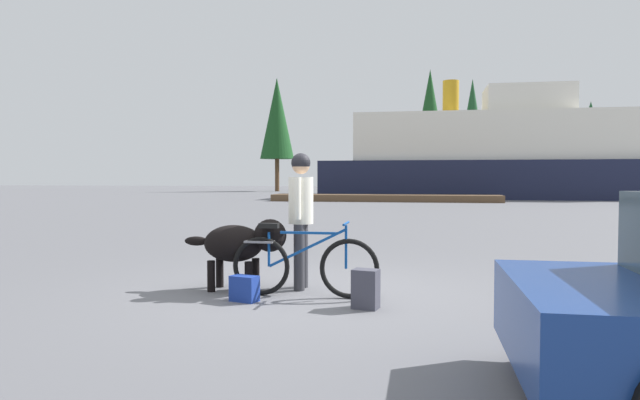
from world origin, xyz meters
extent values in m
plane|color=slate|center=(0.00, 0.00, 0.00)|extent=(160.00, 160.00, 0.00)
torus|color=black|center=(0.50, -0.23, 0.36)|extent=(0.72, 0.06, 0.72)
torus|color=black|center=(-0.59, -0.23, 0.36)|extent=(0.72, 0.06, 0.72)
cube|color=navy|center=(0.01, -0.23, 0.78)|extent=(0.70, 0.03, 0.03)
cube|color=navy|center=(-0.01, -0.23, 0.60)|extent=(0.95, 0.03, 0.49)
cylinder|color=navy|center=(-0.49, -0.23, 0.57)|extent=(0.03, 0.03, 0.42)
cylinder|color=navy|center=(0.46, -0.23, 0.62)|extent=(0.03, 0.03, 0.52)
cube|color=black|center=(-0.49, -0.23, 0.86)|extent=(0.24, 0.10, 0.06)
cylinder|color=navy|center=(0.46, -0.23, 0.90)|extent=(0.03, 0.44, 0.03)
cube|color=slate|center=(-0.61, -0.23, 0.66)|extent=(0.36, 0.14, 0.02)
cylinder|color=#333338|center=(-0.19, 0.36, 0.43)|extent=(0.14, 0.14, 0.85)
cylinder|color=#333338|center=(-0.19, 0.14, 0.43)|extent=(0.14, 0.14, 0.85)
cylinder|color=silver|center=(-0.19, 0.25, 1.15)|extent=(0.32, 0.32, 0.60)
cylinder|color=silver|center=(-0.19, 0.47, 1.19)|extent=(0.09, 0.09, 0.53)
cylinder|color=silver|center=(-0.19, 0.03, 1.19)|extent=(0.09, 0.09, 0.53)
sphere|color=tan|center=(-0.19, 0.25, 1.61)|extent=(0.23, 0.23, 0.23)
sphere|color=black|center=(-0.19, 0.25, 1.64)|extent=(0.25, 0.25, 0.25)
ellipsoid|color=black|center=(-1.02, 0.02, 0.60)|extent=(0.77, 0.56, 0.47)
sphere|color=black|center=(-0.54, 0.02, 0.71)|extent=(0.42, 0.42, 0.42)
ellipsoid|color=black|center=(-1.53, 0.02, 0.62)|extent=(0.32, 0.12, 0.12)
cylinder|color=black|center=(-0.78, 0.17, 0.20)|extent=(0.10, 0.10, 0.39)
cylinder|color=black|center=(-0.78, -0.13, 0.20)|extent=(0.10, 0.10, 0.39)
cylinder|color=black|center=(-1.27, 0.17, 0.20)|extent=(0.10, 0.10, 0.39)
cylinder|color=black|center=(-1.27, -0.13, 0.20)|extent=(0.10, 0.10, 0.39)
cube|color=#3F3F4C|center=(0.75, -0.70, 0.22)|extent=(0.32, 0.26, 0.44)
cube|color=navy|center=(-0.68, -0.59, 0.15)|extent=(0.36, 0.26, 0.30)
cylinder|color=black|center=(2.66, -2.23, 0.32)|extent=(0.64, 0.22, 0.64)
cube|color=brown|center=(-0.89, 27.04, 0.20)|extent=(13.48, 2.39, 0.40)
cube|color=#191E38|center=(5.95, 33.66, 1.27)|extent=(23.01, 7.37, 2.53)
cube|color=silver|center=(5.95, 33.66, 4.13)|extent=(18.41, 6.19, 3.20)
cube|color=silver|center=(8.26, 33.66, 6.63)|extent=(5.52, 4.42, 1.80)
cylinder|color=#BF8C19|center=(3.19, 33.66, 6.93)|extent=(1.10, 1.10, 2.40)
cylinder|color=#4C331E|center=(-13.27, 48.94, 1.65)|extent=(0.44, 0.44, 3.31)
cone|color=#19471E|center=(-13.27, 48.94, 7.40)|extent=(3.44, 3.44, 8.18)
cylinder|color=#4C331E|center=(1.94, 49.04, 1.07)|extent=(0.35, 0.35, 2.14)
cone|color=#19471E|center=(1.94, 49.04, 6.98)|extent=(3.47, 3.47, 9.70)
cylinder|color=#4C331E|center=(16.55, 49.35, 1.01)|extent=(0.32, 0.32, 2.02)
cone|color=#1E4C28|center=(16.55, 49.35, 5.23)|extent=(3.68, 3.68, 6.43)
cylinder|color=#4C331E|center=(6.22, 52.87, 1.07)|extent=(0.41, 0.41, 2.14)
cone|color=#1E4C28|center=(6.22, 52.87, 6.79)|extent=(3.08, 3.08, 9.31)
camera|label=1|loc=(1.37, -6.89, 1.45)|focal=31.80mm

